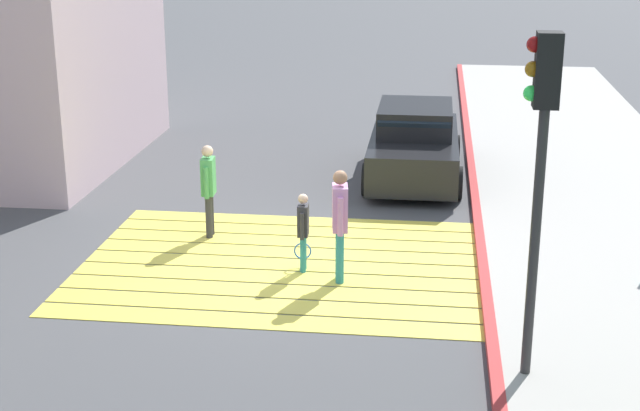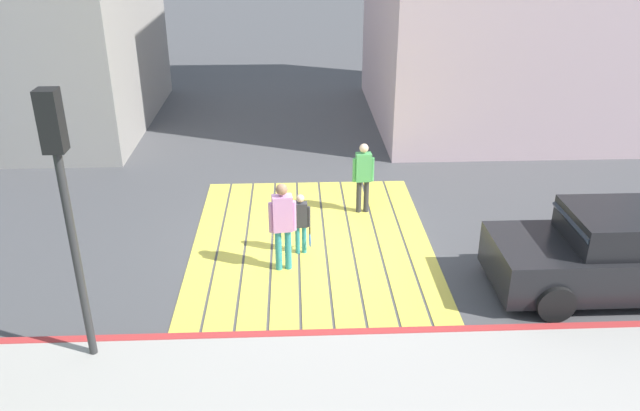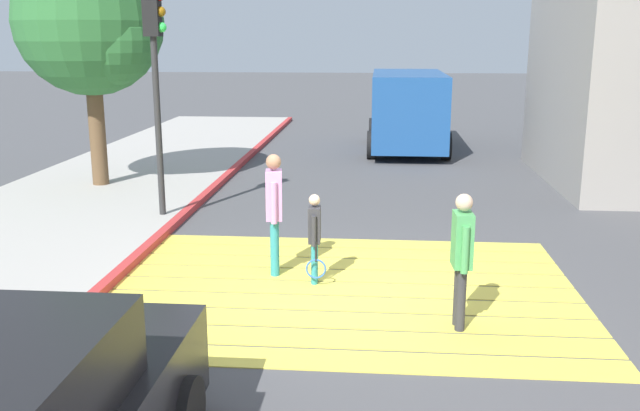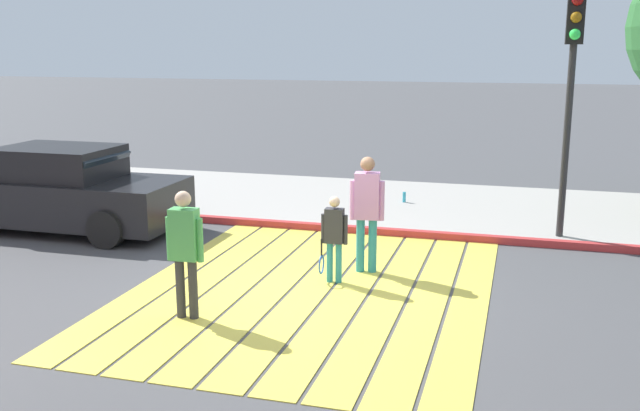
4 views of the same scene
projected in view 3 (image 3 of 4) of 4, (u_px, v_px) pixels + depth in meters
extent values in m
plane|color=#4C4C4F|center=(343.00, 289.00, 9.67)|extent=(120.00, 120.00, 0.00)
cube|color=#EAD64C|center=(332.00, 360.00, 7.53)|extent=(6.40, 0.50, 0.01)
cube|color=#EAD64C|center=(335.00, 339.00, 8.07)|extent=(6.40, 0.50, 0.01)
cube|color=#EAD64C|center=(338.00, 320.00, 8.60)|extent=(6.40, 0.50, 0.01)
cube|color=#EAD64C|center=(340.00, 304.00, 9.13)|extent=(6.40, 0.50, 0.01)
cube|color=#EAD64C|center=(343.00, 289.00, 9.66)|extent=(6.40, 0.50, 0.01)
cube|color=#EAD64C|center=(345.00, 276.00, 10.20)|extent=(6.40, 0.50, 0.01)
cube|color=#EAD64C|center=(346.00, 264.00, 10.73)|extent=(6.40, 0.50, 0.01)
cube|color=#EAD64C|center=(348.00, 253.00, 11.26)|extent=(6.40, 0.50, 0.01)
cube|color=#EAD64C|center=(349.00, 244.00, 11.80)|extent=(6.40, 0.50, 0.01)
cube|color=#BC3333|center=(113.00, 278.00, 9.92)|extent=(0.16, 40.00, 0.13)
cube|color=#1E2833|center=(39.00, 342.00, 5.15)|extent=(1.48, 0.33, 0.49)
cube|color=#1E4C8C|center=(408.00, 108.00, 21.21)|extent=(2.11, 5.20, 2.10)
cube|color=#19232D|center=(411.00, 103.00, 18.64)|extent=(1.89, 0.06, 0.70)
cylinder|color=black|center=(372.00, 145.00, 19.94)|extent=(0.26, 0.80, 0.80)
cylinder|color=black|center=(446.00, 146.00, 19.77)|extent=(0.26, 0.80, 0.80)
cylinder|color=black|center=(373.00, 130.00, 23.07)|extent=(0.26, 0.80, 0.80)
cylinder|color=black|center=(437.00, 131.00, 22.89)|extent=(0.26, 0.80, 0.80)
cylinder|color=#2D2D2D|center=(158.00, 131.00, 12.92)|extent=(0.12, 0.12, 3.40)
cube|color=black|center=(152.00, 12.00, 12.43)|extent=(0.28, 0.28, 0.84)
sphere|color=#956310|center=(161.00, 12.00, 12.41)|extent=(0.18, 0.18, 0.18)
sphere|color=#35FF59|center=(162.00, 27.00, 12.47)|extent=(0.18, 0.18, 0.18)
cylinder|color=brown|center=(97.00, 133.00, 15.74)|extent=(0.36, 0.36, 2.60)
sphere|color=#2D6B33|center=(89.00, 21.00, 15.17)|extent=(3.20, 3.20, 3.20)
sphere|color=#2D6B33|center=(112.00, 40.00, 14.93)|extent=(1.92, 1.92, 1.92)
cylinder|color=#333338|center=(458.00, 295.00, 8.38)|extent=(0.12, 0.12, 0.78)
cylinder|color=#333338|center=(461.00, 300.00, 8.21)|extent=(0.12, 0.12, 0.78)
cube|color=#4CA559|center=(462.00, 240.00, 8.13)|extent=(0.23, 0.35, 0.65)
sphere|color=beige|center=(464.00, 202.00, 8.02)|extent=(0.20, 0.20, 0.20)
cylinder|color=#4CA559|center=(459.00, 240.00, 8.34)|extent=(0.08, 0.08, 0.55)
cylinder|color=#4CA559|center=(465.00, 250.00, 7.95)|extent=(0.08, 0.08, 0.55)
cylinder|color=teal|center=(275.00, 245.00, 10.29)|extent=(0.13, 0.13, 0.84)
cylinder|color=teal|center=(275.00, 248.00, 10.11)|extent=(0.13, 0.13, 0.84)
cube|color=#D18CC6|center=(274.00, 195.00, 10.02)|extent=(0.27, 0.40, 0.70)
sphere|color=#9E7051|center=(273.00, 162.00, 9.91)|extent=(0.22, 0.22, 0.22)
cylinder|color=#D18CC6|center=(274.00, 196.00, 10.25)|extent=(0.09, 0.09, 0.60)
cylinder|color=#D18CC6|center=(274.00, 203.00, 9.83)|extent=(0.09, 0.09, 0.60)
cylinder|color=teal|center=(315.00, 261.00, 9.91)|extent=(0.09, 0.09, 0.61)
cylinder|color=teal|center=(314.00, 264.00, 9.79)|extent=(0.09, 0.09, 0.61)
cube|color=#333338|center=(314.00, 225.00, 9.72)|extent=(0.17, 0.27, 0.50)
sphere|color=beige|center=(314.00, 200.00, 9.64)|extent=(0.16, 0.16, 0.16)
cylinder|color=#333338|center=(315.00, 225.00, 9.89)|extent=(0.07, 0.07, 0.43)
cylinder|color=#333338|center=(314.00, 231.00, 9.57)|extent=(0.07, 0.07, 0.43)
cylinder|color=black|center=(316.00, 252.00, 9.62)|extent=(0.03, 0.03, 0.28)
torus|color=blue|center=(316.00, 269.00, 9.68)|extent=(0.28, 0.03, 0.28)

